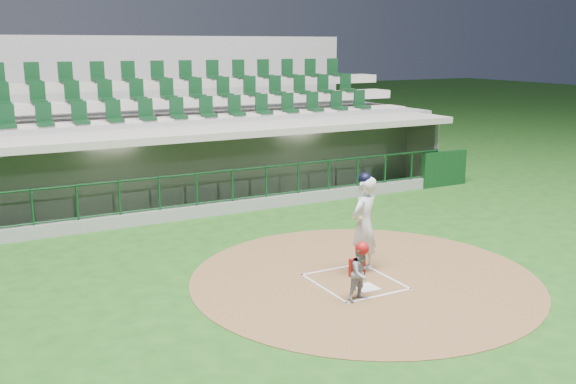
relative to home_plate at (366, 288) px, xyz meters
name	(u,v)px	position (x,y,z in m)	size (l,w,h in m)	color
ground	(347,278)	(0.00, 0.70, -0.02)	(120.00, 120.00, 0.00)	#1A4714
dirt_circle	(364,278)	(0.30, 0.50, -0.02)	(7.20, 7.20, 0.01)	brown
home_plate	(366,288)	(0.00, 0.00, 0.00)	(0.43, 0.43, 0.02)	white
batter_box_chalk	(355,282)	(0.00, 0.40, 0.00)	(1.55, 1.80, 0.01)	silver
dugout_structure	(212,169)	(0.11, 8.53, 0.94)	(16.40, 3.70, 3.00)	gray
seating_deck	(176,141)	(0.00, 11.61, 1.40)	(17.00, 6.72, 5.15)	gray
batter	(364,223)	(0.50, 0.86, 1.05)	(0.98, 1.02, 2.14)	silver
catcher	(361,271)	(-0.43, -0.44, 0.56)	(0.57, 0.47, 1.15)	gray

